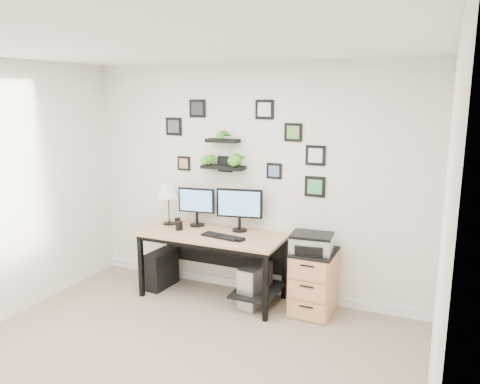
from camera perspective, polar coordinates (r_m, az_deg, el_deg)
The scene contains 14 objects.
room at distance 5.61m, azimuth 1.22°, elevation -11.34°, with size 4.00×4.00×4.00m.
desk at distance 5.24m, azimuth -2.89°, elevation -6.30°, with size 1.60×0.70×0.75m.
monitor_left at distance 5.43m, azimuth -5.32°, elevation -1.46°, with size 0.44×0.19×0.45m.
monitor_right at distance 5.19m, azimuth -0.07°, elevation -1.75°, with size 0.52×0.20×0.48m.
keyboard at distance 5.04m, azimuth -2.36°, elevation -5.41°, with size 0.43×0.14×0.02m, color black.
mouse at distance 4.91m, azimuth 0.02°, elevation -5.83°, with size 0.07×0.10×0.03m, color black.
table_lamp at distance 5.51m, azimuth -8.73°, elevation 0.04°, with size 0.24×0.24×0.49m.
mug at distance 5.34m, azimuth -7.44°, elevation -4.11°, with size 0.08×0.08×0.09m, color black.
pen_cup at distance 5.55m, azimuth -7.62°, elevation -3.56°, with size 0.07×0.07×0.09m, color black.
pc_tower_black at distance 5.71m, azimuth -9.55°, elevation -9.24°, with size 0.19×0.44×0.44m, color black.
pc_tower_grey at distance 5.17m, azimuth 1.83°, elevation -11.27°, with size 0.26×0.48×0.45m.
file_cabinet at distance 5.03m, azimuth 8.94°, elevation -10.77°, with size 0.43×0.53×0.67m.
printer at distance 4.86m, azimuth 8.73°, elevation -6.14°, with size 0.44×0.37×0.19m.
wall_decor at distance 5.23m, azimuth -1.14°, elevation 5.25°, with size 1.94×0.18×1.02m.
Camera 1 is at (1.97, -2.78, 2.24)m, focal length 35.00 mm.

